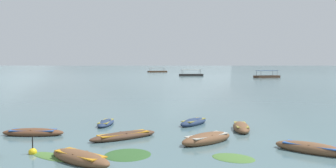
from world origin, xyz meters
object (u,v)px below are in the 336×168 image
Objects in this scene: rowboat_6 at (33,133)px; rowboat_9 at (80,158)px; rowboat_3 at (194,122)px; rowboat_4 at (207,139)px; ferry_1 at (267,76)px; mooring_buoy at (33,152)px; rowboat_2 at (124,136)px; rowboat_10 at (106,123)px; ferry_2 at (191,75)px; rowboat_1 at (311,148)px; rowboat_0 at (241,127)px; ferry_0 at (157,71)px.

rowboat_9 is at bearing -56.49° from rowboat_6.
rowboat_3 is 6.10m from rowboat_4.
rowboat_3 is at bearing -110.33° from ferry_1.
rowboat_3 is 3.36× the size of mooring_buoy.
mooring_buoy reaches higher than rowboat_3.
rowboat_10 is at bearing 109.36° from rowboat_2.
rowboat_9 is (-1.50, -5.16, 0.04)m from rowboat_2.
rowboat_6 is at bearing 108.20° from mooring_buoy.
ferry_2 is (-22.69, 18.53, 0.00)m from ferry_1.
rowboat_3 is at bearing 58.27° from rowboat_9.
ferry_2 is (5.50, 116.71, 0.25)m from rowboat_1.
rowboat_6 is 0.43× the size of ferry_1.
rowboat_1 is at bearing -17.62° from rowboat_6.
ferry_2 is at bearing 86.08° from rowboat_0.
rowboat_3 is at bearing 43.50° from mooring_buoy.
rowboat_1 is at bearing -106.02° from ferry_1.
rowboat_9 is at bearing -172.59° from rowboat_1.
rowboat_9 is 0.34× the size of ferry_0.
rowboat_4 is at bearing 14.25° from mooring_buoy.
ferry_1 is at bearing 71.80° from rowboat_0.
rowboat_9 is 0.41× the size of ferry_2.
ferry_0 is at bearing 87.13° from rowboat_6.
ferry_0 reaches higher than rowboat_9.
rowboat_0 is 0.97× the size of rowboat_9.
ferry_2 is (16.69, 118.16, 0.24)m from rowboat_9.
rowboat_1 is at bearing -26.32° from rowboat_4.
mooring_buoy is at bearing -106.14° from rowboat_10.
rowboat_1 reaches higher than rowboat_6.
ferry_1 and ferry_2 have the same top height.
ferry_0 is 1.20× the size of ferry_2.
rowboat_4 is (-4.91, 2.43, 0.02)m from rowboat_1.
ferry_1 is at bearing 69.67° from rowboat_3.
rowboat_1 is at bearing -87.83° from ferry_0.
rowboat_0 is 13.36m from rowboat_6.
rowboat_4 is 0.41× the size of ferry_2.
rowboat_10 is (-9.31, 2.47, -0.06)m from rowboat_0.
rowboat_4 is at bearing -13.20° from rowboat_6.
rowboat_10 is 8.76m from mooring_buoy.
rowboat_0 is 3.64× the size of mooring_buoy.
rowboat_2 is 1.30× the size of rowboat_3.
ferry_1 is 106.65m from mooring_buoy.
ferry_1 is (39.59, 89.60, 0.30)m from rowboat_10.
rowboat_10 is at bearing -98.88° from ferry_2.
rowboat_4 is (0.10, -6.10, 0.04)m from rowboat_3.
rowboat_10 is at bearing 143.04° from rowboat_1.
rowboat_0 is at bearing -39.59° from rowboat_3.
rowboat_6 is at bearing -100.58° from ferry_2.
rowboat_9 is (-9.10, -7.56, 0.00)m from rowboat_0.
ferry_2 reaches higher than rowboat_10.
rowboat_2 is at bearing -111.85° from ferry_1.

